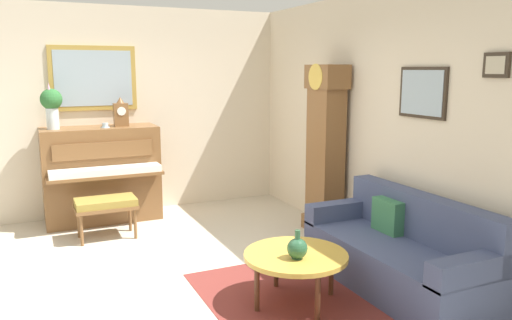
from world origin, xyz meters
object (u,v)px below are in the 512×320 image
Objects in this scene: grandfather_clock at (325,154)px; mantel_clock at (121,113)px; teacup at (105,126)px; flower_vase at (52,104)px; piano_bench at (106,205)px; piano at (102,174)px; green_jug at (297,248)px; couch at (400,254)px; coffee_table at (296,257)px.

grandfather_clock reaches higher than mantel_clock.
teacup is at bearing -123.14° from grandfather_clock.
grandfather_clock is 3.50× the size of flower_vase.
grandfather_clock is 3.40m from flower_vase.
piano_bench is 6.03× the size of teacup.
piano is 12.41× the size of teacup.
teacup is at bearing 82.24° from flower_vase.
piano_bench is 1.30m from mantel_clock.
piano is 3.44m from green_jug.
flower_vase reaches higher than piano_bench.
flower_vase is 5.00× the size of teacup.
piano is 2.48× the size of flower_vase.
flower_vase is 2.42× the size of green_jug.
couch is 7.92× the size of green_jug.
mantel_clock is (-0.76, 0.35, 1.00)m from piano_bench.
mantel_clock is at bearing 89.46° from piano.
flower_vase is at bearing -140.22° from couch.
mantel_clock is (-1.60, -2.11, 0.44)m from grandfather_clock.
coffee_table is at bearing -95.74° from couch.
flower_vase is (-0.76, -0.48, 1.14)m from piano_bench.
couch is 1.04m from coffee_table.
teacup is at bearing 168.83° from piano_bench.
piano is 2.90m from grandfather_clock.
flower_vase reaches higher than piano.
piano is 0.64m from teacup.
green_jug is at bearing -38.22° from grandfather_clock.
piano reaches higher than piano_bench.
piano is 1.64× the size of coffee_table.
couch is at bearing -7.82° from grandfather_clock.
coffee_table is 2.32× the size of mantel_clock.
flower_vase reaches higher than green_jug.
piano_bench is 2.66m from grandfather_clock.
grandfather_clock reaches higher than piano_bench.
green_jug is (3.26, 0.81, -0.88)m from mantel_clock.
mantel_clock reaches higher than couch.
piano_bench is 2.76m from green_jug.
piano_bench is 1.84× the size of mantel_clock.
flower_vase reaches higher than mantel_clock.
couch is 5.00× the size of mantel_clock.
green_jug is at bearing 18.43° from piano.
piano_bench is 1.45m from flower_vase.
grandfather_clock is at bearing 71.07° from piano_bench.
piano is at bearing -146.43° from couch.
piano_bench is at bearing -5.36° from piano.
green_jug is (0.10, -0.05, 0.12)m from coffee_table.
grandfather_clock is 2.69m from mantel_clock.
coffee_table is at bearing 15.17° from mantel_clock.
coffee_table is (3.16, 1.13, -0.21)m from piano.
green_jug is at bearing -89.92° from couch.
flower_vase is (-0.00, -0.83, 0.14)m from mantel_clock.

